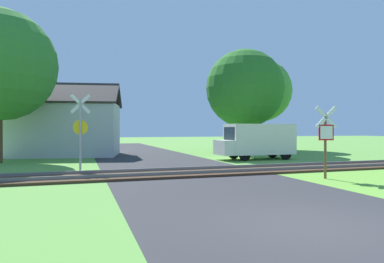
% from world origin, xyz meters
% --- Properties ---
extents(ground_plane, '(160.00, 160.00, 0.00)m').
position_xyz_m(ground_plane, '(0.00, 0.00, 0.00)').
color(ground_plane, '#5B933D').
extents(road_asphalt, '(6.95, 80.00, 0.01)m').
position_xyz_m(road_asphalt, '(0.00, 2.00, 0.00)').
color(road_asphalt, '#2D2D30').
rests_on(road_asphalt, ground).
extents(rail_track, '(60.00, 2.60, 0.22)m').
position_xyz_m(rail_track, '(0.00, 8.39, 0.06)').
color(rail_track, '#422D1E').
rests_on(rail_track, ground).
extents(stop_sign_near, '(0.87, 0.21, 2.80)m').
position_xyz_m(stop_sign_near, '(4.57, 5.36, 1.62)').
color(stop_sign_near, brown).
rests_on(stop_sign_near, ground).
extents(crossing_sign_far, '(0.88, 0.16, 3.47)m').
position_xyz_m(crossing_sign_far, '(-4.36, 10.38, 2.00)').
color(crossing_sign_far, '#9E9EA5').
rests_on(crossing_sign_far, ground).
extents(house, '(8.35, 6.73, 5.29)m').
position_xyz_m(house, '(-5.26, 20.91, 2.02)').
color(house, '#B7B7BC').
rests_on(house, ground).
extents(tree_right, '(6.43, 6.43, 8.50)m').
position_xyz_m(tree_right, '(8.58, 19.99, 5.28)').
color(tree_right, '#513823').
rests_on(tree_right, ground).
extents(tree_far, '(5.95, 5.95, 8.59)m').
position_xyz_m(tree_far, '(12.01, 23.50, 5.61)').
color(tree_far, '#513823').
rests_on(tree_far, ground).
extents(mail_truck, '(4.90, 1.92, 2.24)m').
position_xyz_m(mail_truck, '(6.28, 13.79, 1.24)').
color(mail_truck, silver).
rests_on(mail_truck, ground).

